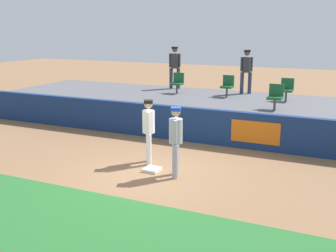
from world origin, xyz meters
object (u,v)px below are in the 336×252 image
object	(u,v)px
player_fielder_home	(149,127)
spectator_capped	(246,69)
seat_back_center	(228,85)
spectator_hooded	(175,64)
player_runner_visitor	(176,137)
seat_back_left	(178,82)
seat_back_right	(287,88)
seat_front_right	(276,95)
first_base	(152,170)

from	to	relation	value
player_fielder_home	spectator_capped	size ratio (longest dim) A/B	1.00
seat_back_center	spectator_hooded	world-z (taller)	spectator_hooded
player_runner_visitor	seat_back_left	xyz separation A→B (m)	(-2.78, 6.46, 0.45)
seat_back_left	seat_back_right	bearing A→B (deg)	0.00
seat_back_left	seat_front_right	world-z (taller)	same
seat_back_right	player_fielder_home	bearing A→B (deg)	-114.92
seat_back_right	spectator_hooded	size ratio (longest dim) A/B	0.46
player_runner_visitor	spectator_capped	xyz separation A→B (m)	(-0.22, 7.56, 1.01)
player_runner_visitor	seat_back_center	bearing A→B (deg)	166.79
player_fielder_home	seat_back_right	xyz separation A→B (m)	(2.70, 5.80, 0.46)
seat_back_center	seat_front_right	size ratio (longest dim) A/B	1.00
seat_back_right	seat_back_left	xyz separation A→B (m)	(-4.38, -0.00, -0.00)
player_runner_visitor	spectator_capped	bearing A→B (deg)	162.64
player_runner_visitor	seat_back_right	world-z (taller)	seat_back_right
player_fielder_home	seat_front_right	xyz separation A→B (m)	(2.63, 4.00, 0.46)
seat_back_center	spectator_hooded	size ratio (longest dim) A/B	0.46
seat_back_center	spectator_capped	world-z (taller)	spectator_capped
player_fielder_home	seat_front_right	size ratio (longest dim) A/B	2.11
seat_back_center	seat_front_right	distance (m)	2.83
player_runner_visitor	spectator_capped	size ratio (longest dim) A/B	1.00
player_fielder_home	spectator_hooded	xyz separation A→B (m)	(-2.35, 7.01, 1.05)
first_base	seat_front_right	distance (m)	5.30
seat_back_left	spectator_capped	size ratio (longest dim) A/B	0.47
seat_back_right	spectator_capped	bearing A→B (deg)	148.62
player_runner_visitor	seat_back_right	bearing A→B (deg)	147.09
player_runner_visitor	seat_front_right	world-z (taller)	seat_front_right
first_base	seat_back_left	size ratio (longest dim) A/B	0.48
player_fielder_home	seat_back_left	size ratio (longest dim) A/B	2.11
seat_back_right	seat_back_center	bearing A→B (deg)	-179.99
seat_front_right	first_base	bearing A→B (deg)	-116.25
seat_back_left	seat_front_right	bearing A→B (deg)	-22.65
seat_front_right	player_fielder_home	bearing A→B (deg)	-123.31
spectator_hooded	spectator_capped	world-z (taller)	spectator_hooded
seat_back_center	spectator_capped	xyz separation A→B (m)	(0.44, 1.11, 0.56)
spectator_hooded	seat_back_center	bearing A→B (deg)	143.99
spectator_hooded	player_fielder_home	bearing A→B (deg)	95.97
spectator_capped	player_runner_visitor	bearing A→B (deg)	68.72
spectator_hooded	seat_front_right	bearing A→B (deg)	136.28
player_runner_visitor	spectator_hooded	bearing A→B (deg)	-174.78
seat_back_left	first_base	bearing A→B (deg)	-72.07
player_fielder_home	player_runner_visitor	xyz separation A→B (m)	(1.10, -0.65, 0.01)
first_base	seat_front_right	xyz separation A→B (m)	(2.25, 4.57, 1.45)
seat_back_center	player_fielder_home	bearing A→B (deg)	-94.35
seat_back_right	spectator_hooded	distance (m)	5.22
spectator_hooded	spectator_capped	xyz separation A→B (m)	(3.23, -0.10, -0.03)
seat_back_right	seat_back_left	size ratio (longest dim) A/B	1.00
first_base	player_runner_visitor	xyz separation A→B (m)	(0.72, -0.09, 0.99)
player_fielder_home	player_runner_visitor	bearing A→B (deg)	31.33
seat_back_right	spectator_capped	size ratio (longest dim) A/B	0.47
first_base	player_fielder_home	xyz separation A→B (m)	(-0.38, 0.57, 0.98)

